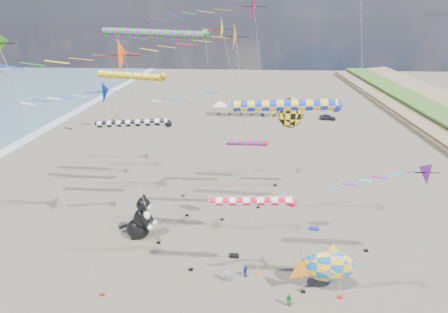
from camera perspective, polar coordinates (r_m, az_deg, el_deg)
delta_kite_1 at (r=23.91m, az=27.00°, el=-3.33°), size 7.94×1.62×13.15m
delta_kite_2 at (r=26.92m, az=-18.80°, el=14.81°), size 15.36×2.81×19.97m
delta_kite_3 at (r=31.44m, az=-18.26°, el=9.70°), size 9.47×2.07×16.39m
delta_kite_4 at (r=39.69m, az=3.64°, el=23.09°), size 14.04×3.10×23.64m
delta_kite_5 at (r=24.76m, az=-0.39°, el=18.20°), size 9.76×2.05×20.90m
delta_kite_6 at (r=42.56m, az=-19.05°, el=5.44°), size 8.50×1.66×11.07m
delta_kite_7 at (r=43.76m, az=-3.35°, el=10.11°), size 9.62×1.83×13.40m
delta_kite_8 at (r=25.83m, az=-31.43°, el=15.19°), size 10.78×2.48×21.00m
delta_kite_9 at (r=36.21m, az=-0.83°, el=19.74°), size 13.18×2.25×21.16m
windsock_0 at (r=25.70m, az=10.65°, el=8.08°), size 9.13×0.85×15.63m
windsock_1 at (r=34.23m, az=-10.70°, el=19.00°), size 11.15×0.81×20.02m
windsock_2 at (r=37.15m, az=-14.28°, el=5.24°), size 9.35×0.77×11.27m
windsock_3 at (r=44.75m, az=4.11°, el=2.19°), size 6.66×0.73×6.37m
windsock_4 at (r=26.16m, az=5.12°, el=-7.36°), size 7.83×0.70×8.79m
windsock_5 at (r=40.80m, az=-14.31°, el=12.56°), size 8.89×0.82×15.34m
angelfish_kite at (r=29.91m, az=10.40°, el=6.81°), size 3.74×3.02×14.92m
cat_inflatable at (r=36.57m, az=-13.66°, el=-9.40°), size 4.01×2.73×4.94m
fish_inflatable at (r=30.80m, az=16.52°, el=-16.73°), size 5.80×2.95×4.55m
person_adult at (r=31.31m, az=0.43°, el=-18.69°), size 0.66×0.61×1.51m
child_green at (r=29.79m, az=10.54°, el=-22.13°), size 0.75×0.72×1.23m
child_blue at (r=31.93m, az=3.49°, el=-18.22°), size 0.65×0.69×1.14m
kite_bag_0 at (r=34.21m, az=1.65°, el=-15.89°), size 0.90×0.44×0.30m
kite_bag_1 at (r=39.01m, az=14.52°, el=-11.34°), size 0.90×0.44×0.30m
tent_row at (r=78.50m, az=4.88°, el=8.83°), size 19.20×4.20×3.80m
parked_car at (r=79.13m, az=16.56°, el=6.18°), size 3.70×2.27×1.18m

